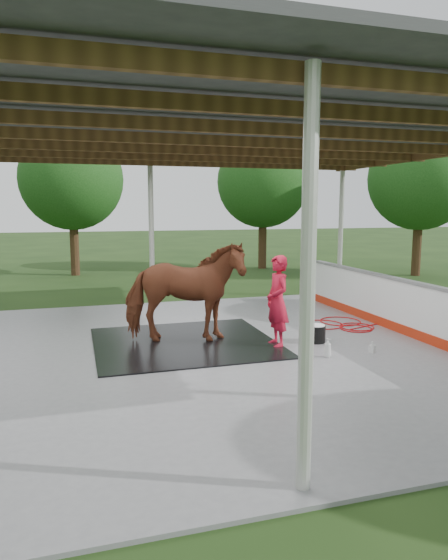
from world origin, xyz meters
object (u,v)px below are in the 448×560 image
object	(u,v)px
wash_bucket	(316,333)
dasher_board	(406,308)
handler	(277,301)
horse	(184,292)

from	to	relation	value
wash_bucket	dasher_board	bearing A→B (deg)	1.40
handler	dasher_board	bearing A→B (deg)	90.13
dasher_board	wash_bucket	world-z (taller)	dasher_board
dasher_board	horse	bearing A→B (deg)	172.22
wash_bucket	horse	bearing A→B (deg)	164.79
dasher_board	wash_bucket	xyz separation A→B (m)	(-2.10, -0.05, -0.36)
dasher_board	handler	size ratio (longest dim) A/B	4.58
horse	handler	size ratio (longest dim) A/B	1.34
dasher_board	horse	distance (m)	4.66
horse	handler	bearing A→B (deg)	-99.60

